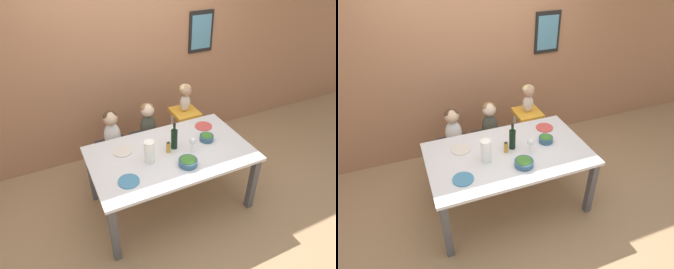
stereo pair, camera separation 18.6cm
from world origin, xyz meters
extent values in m
plane|color=#9E7A56|center=(0.00, 0.00, 0.00)|extent=(14.00, 14.00, 0.00)
cube|color=#9E6B4C|center=(0.00, 1.26, 1.35)|extent=(10.00, 0.06, 2.70)
cube|color=black|center=(1.02, 1.22, 1.54)|extent=(0.35, 0.02, 0.53)
cube|color=teal|center=(1.02, 1.21, 1.54)|extent=(0.29, 0.00, 0.44)
cube|color=silver|center=(0.00, 0.00, 0.71)|extent=(1.68, 0.99, 0.03)
cube|color=#4C4C51|center=(-0.78, -0.44, 0.35)|extent=(0.07, 0.07, 0.69)
cube|color=#4C4C51|center=(0.78, -0.44, 0.35)|extent=(0.07, 0.07, 0.69)
cube|color=#4C4C51|center=(-0.78, 0.44, 0.35)|extent=(0.07, 0.07, 0.69)
cube|color=#4C4C51|center=(0.78, 0.44, 0.35)|extent=(0.07, 0.07, 0.69)
cylinder|color=silver|center=(-0.57, 0.60, 0.20)|extent=(0.04, 0.04, 0.40)
cylinder|color=silver|center=(-0.28, 0.60, 0.20)|extent=(0.04, 0.04, 0.40)
cylinder|color=silver|center=(-0.57, 0.89, 0.20)|extent=(0.04, 0.04, 0.40)
cylinder|color=silver|center=(-0.28, 0.89, 0.20)|extent=(0.04, 0.04, 0.40)
cube|color=#2D2D33|center=(-0.42, 0.74, 0.42)|extent=(0.39, 0.41, 0.05)
cylinder|color=silver|center=(-0.11, 0.60, 0.20)|extent=(0.04, 0.04, 0.40)
cylinder|color=silver|center=(0.18, 0.60, 0.20)|extent=(0.04, 0.04, 0.40)
cylinder|color=silver|center=(-0.11, 0.89, 0.20)|extent=(0.04, 0.04, 0.40)
cylinder|color=silver|center=(0.18, 0.89, 0.20)|extent=(0.04, 0.04, 0.40)
cube|color=#2D2D33|center=(0.04, 0.74, 0.42)|extent=(0.39, 0.41, 0.05)
cylinder|color=silver|center=(0.43, 0.62, 0.33)|extent=(0.04, 0.04, 0.66)
cylinder|color=silver|center=(0.68, 0.62, 0.33)|extent=(0.04, 0.04, 0.66)
cylinder|color=silver|center=(0.43, 0.86, 0.33)|extent=(0.04, 0.04, 0.66)
cylinder|color=silver|center=(0.68, 0.86, 0.33)|extent=(0.04, 0.04, 0.66)
cube|color=gold|center=(0.55, 0.74, 0.69)|extent=(0.33, 0.35, 0.05)
ellipsoid|color=silver|center=(-0.42, 0.74, 0.61)|extent=(0.20, 0.15, 0.33)
sphere|color=#D6AD89|center=(-0.42, 0.74, 0.84)|extent=(0.17, 0.17, 0.17)
ellipsoid|color=#473323|center=(-0.42, 0.75, 0.87)|extent=(0.16, 0.16, 0.12)
ellipsoid|color=#3D4238|center=(0.04, 0.74, 0.61)|extent=(0.20, 0.15, 0.33)
sphere|color=beige|center=(0.04, 0.74, 0.84)|extent=(0.17, 0.17, 0.17)
ellipsoid|color=olive|center=(0.04, 0.75, 0.87)|extent=(0.16, 0.16, 0.12)
ellipsoid|color=beige|center=(0.55, 0.74, 0.83)|extent=(0.14, 0.10, 0.23)
sphere|color=tan|center=(0.55, 0.74, 1.00)|extent=(0.15, 0.15, 0.15)
ellipsoid|color=#DBC684|center=(0.55, 0.75, 1.03)|extent=(0.15, 0.14, 0.11)
cylinder|color=black|center=(0.07, 0.06, 0.84)|extent=(0.07, 0.07, 0.22)
cylinder|color=black|center=(0.07, 0.06, 0.98)|extent=(0.03, 0.03, 0.08)
cylinder|color=black|center=(0.07, 0.06, 1.01)|extent=(0.03, 0.03, 0.02)
cylinder|color=white|center=(-0.25, -0.04, 0.85)|extent=(0.10, 0.10, 0.24)
cylinder|color=white|center=(0.22, -0.05, 0.73)|extent=(0.06, 0.06, 0.00)
cylinder|color=white|center=(0.22, -0.05, 0.76)|extent=(0.01, 0.01, 0.07)
ellipsoid|color=white|center=(0.22, -0.05, 0.84)|extent=(0.07, 0.07, 0.08)
cylinder|color=#335675|center=(0.06, -0.25, 0.76)|extent=(0.19, 0.19, 0.06)
ellipsoid|color=#3D752D|center=(0.06, -0.25, 0.79)|extent=(0.16, 0.16, 0.04)
cylinder|color=#335675|center=(0.45, 0.04, 0.76)|extent=(0.15, 0.15, 0.06)
ellipsoid|color=#3D752D|center=(0.45, 0.04, 0.79)|extent=(0.13, 0.13, 0.04)
cylinder|color=teal|center=(-0.54, -0.23, 0.73)|extent=(0.20, 0.20, 0.01)
cylinder|color=silver|center=(-0.45, 0.22, 0.73)|extent=(0.20, 0.20, 0.01)
cylinder|color=#D14C47|center=(0.56, 0.29, 0.73)|extent=(0.20, 0.20, 0.01)
cylinder|color=#BC8E33|center=(-0.02, 0.02, 0.78)|extent=(0.05, 0.05, 0.11)
cone|color=black|center=(-0.02, 0.02, 0.85)|extent=(0.04, 0.04, 0.02)
camera|label=1|loc=(-1.08, -2.22, 2.62)|focal=32.00mm
camera|label=2|loc=(-0.91, -2.30, 2.62)|focal=32.00mm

